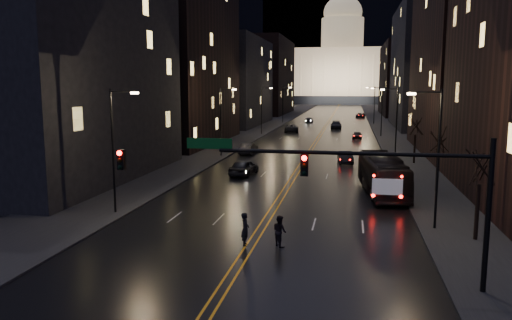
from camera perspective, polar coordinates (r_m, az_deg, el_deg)
The scene contains 37 objects.
ground at distance 24.97m, azimuth -2.87°, elevation -13.14°, with size 900.00×900.00×0.00m, color black.
road at distance 152.92m, azimuth 8.69°, elevation 4.97°, with size 20.00×320.00×0.02m, color black.
sidewalk_left at distance 154.05m, azimuth 3.46°, elevation 5.10°, with size 8.00×320.00×0.16m, color black.
sidewalk_right at distance 153.05m, azimuth 13.96°, elevation 4.85°, with size 8.00×320.00×0.16m, color black.
center_line at distance 152.91m, azimuth 8.69°, elevation 4.98°, with size 0.62×320.00×0.01m, color orange.
building_left_near at distance 51.87m, azimuth -20.33°, elevation 9.97°, with size 12.00×28.00×22.00m, color black.
building_left_mid at distance 81.14m, azimuth -8.53°, elevation 11.81°, with size 12.00×30.00×28.00m, color black.
building_left_far at distance 117.57m, azimuth -2.32°, elevation 8.89°, with size 12.00×34.00×20.00m, color black.
building_left_dist at distance 164.71m, azimuth 1.50°, elevation 9.48°, with size 12.00×40.00×24.00m, color black.
building_right_tall at distance 74.82m, azimuth 23.47°, elevation 15.35°, with size 12.00×30.00×38.00m, color black.
building_right_mid at distance 115.64m, azimuth 18.73°, elevation 9.95°, with size 12.00×34.00×26.00m, color black.
building_right_dist at distance 163.28m, azimuth 16.39°, elevation 8.80°, with size 12.00×40.00×22.00m, color black.
mountain_ridge at distance 407.85m, azimuth 16.14°, elevation 16.05°, with size 520.00×60.00×130.00m, color black.
capitol at distance 272.71m, azimuth 9.73°, elevation 10.07°, with size 90.00×50.00×58.50m.
traffic_signal at distance 22.91m, azimuth 11.55°, elevation -1.98°, with size 17.29×0.45×7.00m.
streetlamp_right_near at distance 33.22m, azimuth 19.83°, elevation 0.88°, with size 2.13×0.25×9.00m.
streetlamp_left_near at distance 36.64m, azimuth -15.81°, elevation 1.73°, with size 2.13×0.25×9.00m.
streetlamp_right_mid at distance 62.90m, azimuth 15.60°, elevation 4.44°, with size 2.13×0.25×9.00m.
streetlamp_left_mid at distance 64.77m, azimuth -3.89°, elevation 4.85°, with size 2.13×0.25×9.00m.
streetlamp_right_far at distance 92.78m, azimuth 14.08°, elevation 5.71°, with size 2.13×0.25×9.00m.
streetlamp_left_far at distance 94.06m, azimuth 0.74°, elevation 6.00°, with size 2.13×0.25×9.00m.
streetlamp_right_dist at distance 122.72m, azimuth 13.30°, elevation 6.36°, with size 2.13×0.25×9.00m.
streetlamp_left_dist at distance 123.69m, azimuth 3.18°, elevation 6.59°, with size 2.13×0.25×9.00m.
tree_right_near at distance 31.79m, azimuth 24.23°, elevation -0.71°, with size 2.40×2.40×6.65m.
tree_right_mid at distance 45.41m, azimuth 20.18°, elevation 2.07°, with size 2.40×2.40×6.65m.
tree_right_far at distance 61.18m, azimuth 17.78°, elevation 3.72°, with size 2.40×2.40×6.65m.
bus at distance 44.02m, azimuth 14.24°, elevation -1.65°, with size 2.75×11.77×3.28m, color black.
oncoming_car_a at distance 51.52m, azimuth -1.38°, elevation -0.83°, with size 1.99×4.95×1.69m, color black.
oncoming_car_b at distance 67.26m, azimuth -0.86°, elevation 1.31°, with size 1.64×4.71×1.55m, color black.
oncoming_car_c at distance 99.62m, azimuth 4.08°, elevation 3.66°, with size 2.71×5.87×1.63m, color black.
oncoming_car_d at distance 125.34m, azimuth 6.07°, elevation 4.56°, with size 1.89×4.65×1.35m, color black.
receding_car_a at distance 60.38m, azimuth 10.18°, elevation 0.31°, with size 1.55×4.44×1.46m, color black.
receding_car_b at distance 88.37m, azimuth 11.49°, elevation 2.80°, with size 1.59×3.94×1.34m, color black.
receding_car_c at distance 108.01m, azimuth 9.14°, elevation 3.95°, with size 2.29×5.64×1.64m, color black.
receding_car_d at distance 147.43m, azimuth 11.85°, elevation 5.03°, with size 2.35×5.09×1.41m, color black.
pedestrian_a at distance 29.10m, azimuth -1.24°, elevation -7.91°, with size 0.71×0.47×1.96m, color black.
pedestrian_b at distance 29.02m, azimuth 2.73°, elevation -8.10°, with size 0.89×0.49×1.83m, color black.
Camera 1 is at (5.52, -22.54, 9.21)m, focal length 35.00 mm.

